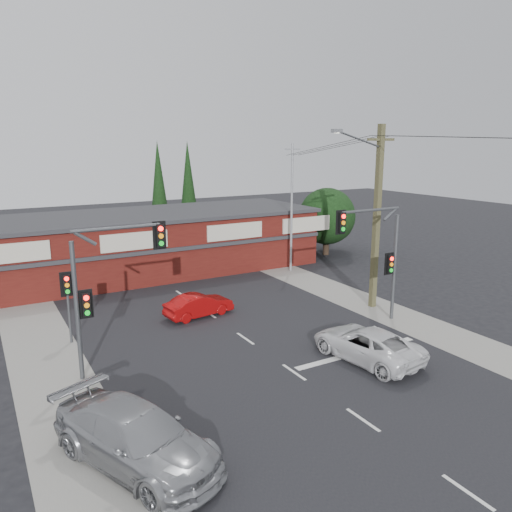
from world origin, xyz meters
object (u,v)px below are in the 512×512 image
red_sedan (199,305)px  utility_pole (375,212)px  white_suv (367,344)px  silver_suv (136,437)px  shop_building (133,244)px

red_sedan → utility_pole: (8.98, -3.42, 4.79)m
white_suv → red_sedan: bearing=-72.1°
red_sedan → silver_suv: bearing=140.3°
red_sedan → utility_pole: size_ratio=0.37×
shop_building → red_sedan: bearing=-87.9°
white_suv → silver_suv: silver_suv is taller
white_suv → red_sedan: white_suv is taller
silver_suv → shop_building: (6.22, 21.23, 1.30)m
red_sedan → shop_building: 10.69m
red_sedan → shop_building: shop_building is taller
utility_pole → white_suv: bearing=-134.0°
red_sedan → utility_pole: utility_pole is taller
utility_pole → shop_building: bearing=123.8°
white_suv → shop_building: bearing=-84.2°
silver_suv → shop_building: 22.16m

